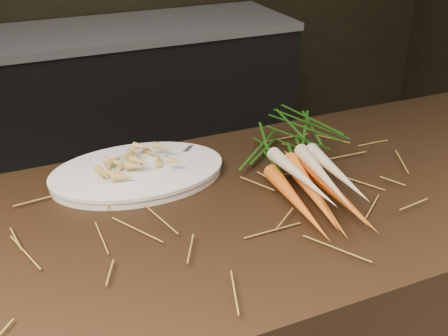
% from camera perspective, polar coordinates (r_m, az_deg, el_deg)
% --- Properties ---
extents(back_counter, '(1.82, 0.62, 0.84)m').
position_cam_1_polar(back_counter, '(3.06, -10.32, 6.26)').
color(back_counter, black).
rests_on(back_counter, ground).
extents(straw_bedding, '(1.40, 0.60, 0.02)m').
position_cam_1_polar(straw_bedding, '(1.14, -2.63, -4.38)').
color(straw_bedding, olive).
rests_on(straw_bedding, main_counter).
extents(root_veg_bunch, '(0.23, 0.54, 0.10)m').
position_cam_1_polar(root_veg_bunch, '(1.28, 7.18, 1.13)').
color(root_veg_bunch, orange).
rests_on(root_veg_bunch, main_counter).
extents(serving_platter, '(0.40, 0.28, 0.02)m').
position_cam_1_polar(serving_platter, '(1.29, -8.75, -0.63)').
color(serving_platter, white).
rests_on(serving_platter, main_counter).
extents(roasted_veg_heap, '(0.20, 0.15, 0.04)m').
position_cam_1_polar(roasted_veg_heap, '(1.27, -8.86, 0.65)').
color(roasted_veg_heap, '#B6943A').
rests_on(roasted_veg_heap, serving_platter).
extents(serving_fork, '(0.11, 0.12, 0.00)m').
position_cam_1_polar(serving_fork, '(1.30, -2.65, 0.54)').
color(serving_fork, silver).
rests_on(serving_fork, serving_platter).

